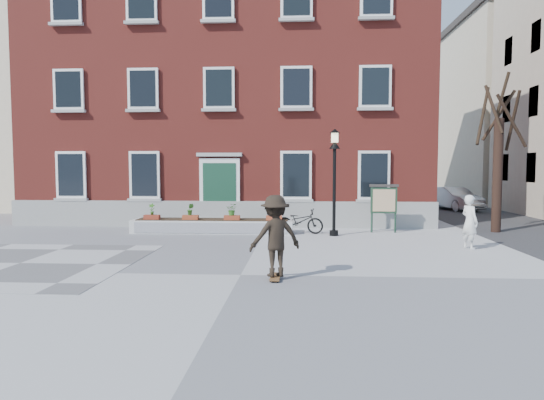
# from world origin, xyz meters

# --- Properties ---
(ground) EXTENTS (100.00, 100.00, 0.00)m
(ground) POSITION_xyz_m (0.00, 0.00, 0.00)
(ground) COLOR #9C9C9E
(ground) RESTS_ON ground
(checker_patch) EXTENTS (6.00, 6.00, 0.01)m
(checker_patch) POSITION_xyz_m (-6.00, 1.00, 0.01)
(checker_patch) COLOR #58575A
(checker_patch) RESTS_ON ground
(distant_building) EXTENTS (10.00, 12.00, 13.00)m
(distant_building) POSITION_xyz_m (-18.00, 20.00, 6.50)
(distant_building) COLOR beige
(distant_building) RESTS_ON ground
(bicycle) EXTENTS (1.89, 0.98, 0.95)m
(bicycle) POSITION_xyz_m (1.37, 7.21, 0.47)
(bicycle) COLOR black
(bicycle) RESTS_ON ground
(parked_car) EXTENTS (2.54, 4.30, 1.34)m
(parked_car) POSITION_xyz_m (10.39, 17.72, 0.67)
(parked_car) COLOR silver
(parked_car) RESTS_ON ground
(bystander) EXTENTS (0.61, 0.72, 1.68)m
(bystander) POSITION_xyz_m (6.64, 4.02, 0.84)
(bystander) COLOR silver
(bystander) RESTS_ON ground
(brick_building) EXTENTS (18.40, 10.85, 12.60)m
(brick_building) POSITION_xyz_m (-2.00, 13.98, 6.30)
(brick_building) COLOR maroon
(brick_building) RESTS_ON ground
(planter_assembly) EXTENTS (6.20, 1.12, 1.15)m
(planter_assembly) POSITION_xyz_m (-1.99, 7.18, 0.31)
(planter_assembly) COLOR silver
(planter_assembly) RESTS_ON ground
(bare_tree) EXTENTS (1.83, 1.83, 6.16)m
(bare_tree) POSITION_xyz_m (9.01, 8.01, 2.79)
(bare_tree) COLOR black
(bare_tree) RESTS_ON ground
(lamp_post) EXTENTS (0.40, 0.40, 3.93)m
(lamp_post) POSITION_xyz_m (2.63, 6.65, 2.54)
(lamp_post) COLOR black
(lamp_post) RESTS_ON ground
(notice_board) EXTENTS (1.10, 0.16, 1.87)m
(notice_board) POSITION_xyz_m (4.61, 7.63, 1.26)
(notice_board) COLOR #1B3627
(notice_board) RESTS_ON ground
(skateboarder) EXTENTS (1.36, 1.09, 1.92)m
(skateboarder) POSITION_xyz_m (0.84, -0.40, 0.99)
(skateboarder) COLOR brown
(skateboarder) RESTS_ON ground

